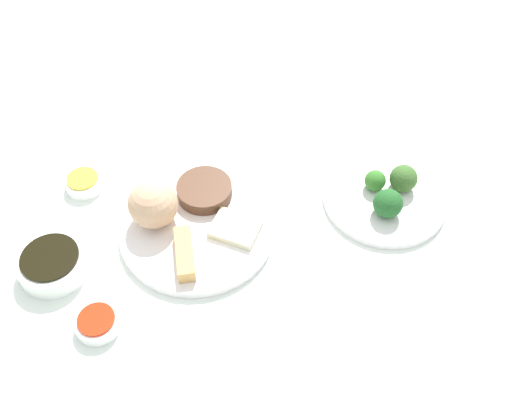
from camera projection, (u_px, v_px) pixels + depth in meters
name	position (u px, v px, depth m)	size (l,w,h in m)	color
tabletop	(206.00, 227.00, 0.95)	(2.20, 2.20, 0.02)	white
main_plate	(196.00, 228.00, 0.92)	(0.26, 0.26, 0.02)	white
rice_scoop	(153.00, 204.00, 0.89)	(0.08, 0.08, 0.08)	tan
spring_roll	(185.00, 254.00, 0.87)	(0.09, 0.03, 0.02)	tan
crab_rangoon_wonton	(235.00, 228.00, 0.91)	(0.08, 0.06, 0.01)	beige
stir_fry_heap	(204.00, 190.00, 0.95)	(0.10, 0.10, 0.02)	#50311F
broccoli_plate	(384.00, 198.00, 0.97)	(0.21, 0.21, 0.01)	white
broccoli_floret_0	(375.00, 181.00, 0.96)	(0.04, 0.04, 0.04)	#337127
broccoli_floret_1	(388.00, 204.00, 0.92)	(0.05, 0.05, 0.05)	#205724
broccoli_floret_2	(403.00, 178.00, 0.96)	(0.05, 0.05, 0.05)	#3A6129
soy_sauce_bowl	(53.00, 264.00, 0.87)	(0.11, 0.11, 0.03)	white
soy_sauce_bowl_liquid	(49.00, 257.00, 0.85)	(0.09, 0.09, 0.00)	black
sauce_ramekin_sweet_and_sour	(98.00, 323.00, 0.81)	(0.07, 0.07, 0.02)	white
sauce_ramekin_sweet_and_sour_liquid	(96.00, 319.00, 0.80)	(0.05, 0.05, 0.00)	red
sauce_ramekin_hot_mustard	(84.00, 183.00, 0.99)	(0.07, 0.07, 0.02)	white
sauce_ramekin_hot_mustard_liquid	(82.00, 178.00, 0.98)	(0.05, 0.05, 0.00)	yellow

